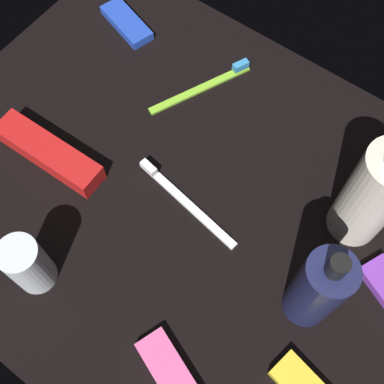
% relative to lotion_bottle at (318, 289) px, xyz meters
% --- Properties ---
extents(ground_plane, '(0.84, 0.64, 0.01)m').
position_rel_lotion_bottle_xyz_m(ground_plane, '(-0.21, 0.03, -0.09)').
color(ground_plane, black).
extents(lotion_bottle, '(0.06, 0.06, 0.18)m').
position_rel_lotion_bottle_xyz_m(lotion_bottle, '(0.00, 0.00, 0.00)').
color(lotion_bottle, '#1A1E45').
rests_on(lotion_bottle, ground_plane).
extents(bodywash_bottle, '(0.07, 0.07, 0.20)m').
position_rel_lotion_bottle_xyz_m(bodywash_bottle, '(-0.01, 0.14, 0.01)').
color(bodywash_bottle, silver).
rests_on(bodywash_bottle, ground_plane).
extents(deodorant_stick, '(0.05, 0.05, 0.10)m').
position_rel_lotion_bottle_xyz_m(deodorant_stick, '(-0.31, -0.18, -0.03)').
color(deodorant_stick, silver).
rests_on(deodorant_stick, ground_plane).
extents(toothbrush_lime, '(0.09, 0.17, 0.02)m').
position_rel_lotion_bottle_xyz_m(toothbrush_lime, '(-0.31, 0.21, -0.07)').
color(toothbrush_lime, '#8CD133').
rests_on(toothbrush_lime, ground_plane).
extents(toothbrush_white, '(0.18, 0.04, 0.02)m').
position_rel_lotion_bottle_xyz_m(toothbrush_white, '(-0.22, 0.03, -0.07)').
color(toothbrush_white, white).
rests_on(toothbrush_white, ground_plane).
extents(toothpaste_box_red, '(0.18, 0.05, 0.03)m').
position_rel_lotion_bottle_xyz_m(toothpaste_box_red, '(-0.42, -0.03, -0.06)').
color(toothpaste_box_red, red).
rests_on(toothpaste_box_red, ground_plane).
extents(snack_bar_pink, '(0.11, 0.07, 0.01)m').
position_rel_lotion_bottle_xyz_m(snack_bar_pink, '(-0.09, -0.17, -0.07)').
color(snack_bar_pink, '#E55999').
rests_on(snack_bar_pink, ground_plane).
extents(snack_bar_blue, '(0.11, 0.07, 0.01)m').
position_rel_lotion_bottle_xyz_m(snack_bar_blue, '(-0.49, 0.23, -0.07)').
color(snack_bar_blue, blue).
rests_on(snack_bar_blue, ground_plane).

